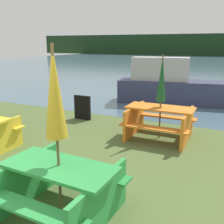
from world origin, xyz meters
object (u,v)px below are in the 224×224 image
umbrella_gold (55,93)px  boat (177,87)px  picnic_table_orange (160,120)px  signboard (82,108)px  umbrella_darkgreen (162,79)px  picnic_table_green (60,185)px

umbrella_gold → boat: bearing=90.9°
umbrella_gold → picnic_table_orange: bearing=84.1°
picnic_table_orange → boat: (-0.49, 4.15, 0.19)m
boat → picnic_table_orange: bearing=-93.9°
signboard → umbrella_darkgreen: bearing=-12.1°
picnic_table_orange → signboard: picnic_table_orange is taller
picnic_table_orange → umbrella_darkgreen: bearing=-93.6°
umbrella_darkgreen → boat: size_ratio=0.40×
picnic_table_green → picnic_table_orange: (0.37, 3.58, 0.02)m
umbrella_gold → signboard: umbrella_gold is taller
picnic_table_orange → umbrella_darkgreen: size_ratio=0.80×
picnic_table_orange → signboard: bearing=167.9°
umbrella_darkgreen → umbrella_gold: umbrella_gold is taller
picnic_table_green → boat: 7.73m
picnic_table_orange → boat: boat is taller
signboard → picnic_table_orange: bearing=-12.1°
picnic_table_green → umbrella_darkgreen: size_ratio=0.77×
umbrella_darkgreen → picnic_table_green: bearing=-95.9°
umbrella_darkgreen → signboard: (-2.61, 0.56, -1.10)m
picnic_table_green → umbrella_gold: 1.27m
picnic_table_green → signboard: (-2.24, 4.14, -0.07)m
picnic_table_green → umbrella_darkgreen: (0.37, 3.58, 1.04)m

